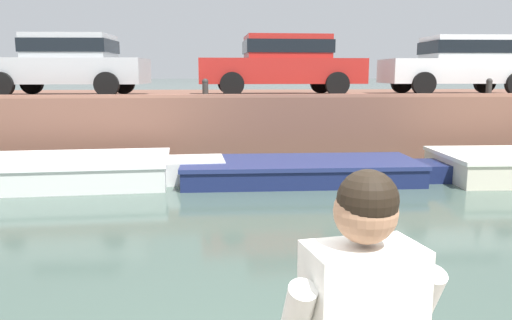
# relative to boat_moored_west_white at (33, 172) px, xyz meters

# --- Properties ---
(ground_plane) EXTENTS (400.00, 400.00, 0.00)m
(ground_plane) POSITION_rel_boat_moored_west_white_xyz_m (3.87, -3.04, -0.26)
(ground_plane) COLOR #42564C
(far_quay_wall) EXTENTS (60.00, 6.00, 1.61)m
(far_quay_wall) POSITION_rel_boat_moored_west_white_xyz_m (3.87, 4.76, 0.54)
(far_quay_wall) COLOR brown
(far_quay_wall) RESTS_ON ground
(far_wall_coping) EXTENTS (60.00, 0.24, 0.08)m
(far_wall_coping) POSITION_rel_boat_moored_west_white_xyz_m (3.87, 1.88, 1.39)
(far_wall_coping) COLOR #925F4C
(far_wall_coping) RESTS_ON far_quay_wall
(boat_moored_west_white) EXTENTS (7.07, 2.56, 0.53)m
(boat_moored_west_white) POSITION_rel_boat_moored_west_white_xyz_m (0.00, 0.00, 0.00)
(boat_moored_west_white) COLOR white
(boat_moored_west_white) RESTS_ON ground
(boat_moored_central_navy) EXTENTS (5.68, 1.82, 0.43)m
(boat_moored_central_navy) POSITION_rel_boat_moored_west_white_xyz_m (5.52, -0.03, -0.05)
(boat_moored_central_navy) COLOR navy
(boat_moored_central_navy) RESTS_ON ground
(car_left_inner_silver) EXTENTS (4.11, 2.09, 1.54)m
(car_left_inner_silver) POSITION_rel_boat_moored_west_white_xyz_m (-0.19, 3.39, 2.19)
(car_left_inner_silver) COLOR #B7BABC
(car_left_inner_silver) RESTS_ON far_quay_wall
(car_centre_red) EXTENTS (4.33, 2.06, 1.54)m
(car_centre_red) POSITION_rel_boat_moored_west_white_xyz_m (5.34, 3.39, 2.19)
(car_centre_red) COLOR #B2231E
(car_centre_red) RESTS_ON far_quay_wall
(car_right_inner_white) EXTENTS (3.98, 1.96, 1.54)m
(car_right_inner_white) POSITION_rel_boat_moored_west_white_xyz_m (10.17, 3.39, 2.19)
(car_right_inner_white) COLOR white
(car_right_inner_white) RESTS_ON far_quay_wall
(mooring_bollard_mid) EXTENTS (0.15, 0.15, 0.45)m
(mooring_bollard_mid) POSITION_rel_boat_moored_west_white_xyz_m (3.35, 2.01, 1.59)
(mooring_bollard_mid) COLOR #2D2B28
(mooring_bollard_mid) RESTS_ON far_quay_wall
(mooring_bollard_east) EXTENTS (0.15, 0.15, 0.45)m
(mooring_bollard_east) POSITION_rel_boat_moored_west_white_xyz_m (10.29, 2.01, 1.59)
(mooring_bollard_east) COLOR #2D2B28
(mooring_bollard_east) RESTS_ON far_quay_wall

